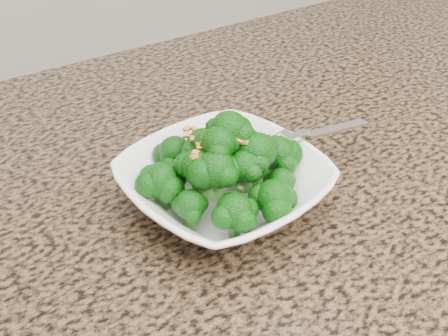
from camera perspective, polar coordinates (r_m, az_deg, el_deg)
granite_counter at (r=0.61m, az=4.70°, el=-8.29°), size 1.64×1.04×0.03m
bowl at (r=0.62m, az=0.00°, el=-1.76°), size 0.24×0.24×0.05m
broccoli_pile at (r=0.59m, az=0.00°, el=3.10°), size 0.19×0.19×0.07m
garlic_topping at (r=0.56m, az=0.00°, el=6.45°), size 0.11×0.11×0.01m
fork at (r=0.65m, az=7.98°, el=3.46°), size 0.18×0.05×0.01m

